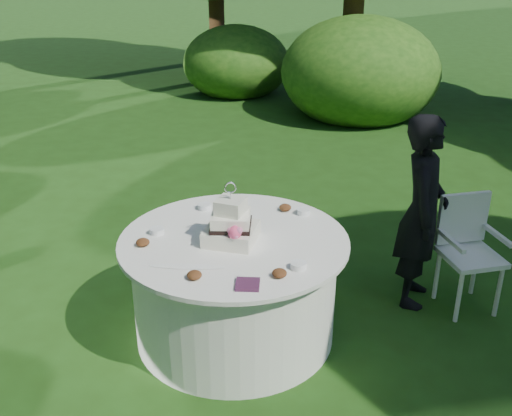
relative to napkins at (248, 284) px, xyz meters
The scene contains 9 objects.
ground 0.99m from the napkins, 102.65° to the left, with size 80.00×80.00×0.00m, color #1D3E10.
napkins is the anchor object (origin of this frame).
feather_plume 0.43m from the napkins, 153.41° to the left, with size 0.48×0.07×0.01m, color white.
guest 1.68m from the napkins, 42.94° to the left, with size 0.55×0.36×1.50m, color black.
table 0.72m from the napkins, 102.65° to the left, with size 1.56×1.56×0.77m.
cake 0.59m from the napkins, 104.71° to the left, with size 0.38×0.38×0.43m.
chair 1.96m from the napkins, 34.90° to the left, with size 0.50×0.50×0.88m.
votives 0.75m from the napkins, 98.17° to the left, with size 1.11×0.95×0.04m.
petal_cups 0.46m from the napkins, 110.89° to the left, with size 1.02×1.10×0.05m.
Camera 1 is at (0.35, -3.58, 2.61)m, focal length 42.00 mm.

